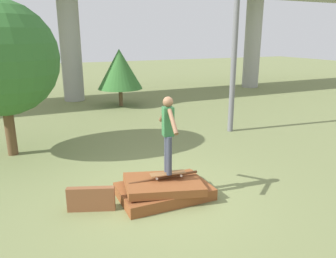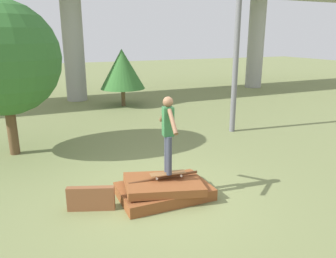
{
  "view_description": "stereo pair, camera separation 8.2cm",
  "coord_description": "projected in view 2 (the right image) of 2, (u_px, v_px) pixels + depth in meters",
  "views": [
    {
      "loc": [
        -2.66,
        -6.11,
        3.47
      ],
      "look_at": [
        0.07,
        -0.05,
        1.58
      ],
      "focal_mm": 35.0,
      "sensor_mm": 36.0,
      "label": 1
    },
    {
      "loc": [
        -2.58,
        -6.14,
        3.47
      ],
      "look_at": [
        0.07,
        -0.05,
        1.58
      ],
      "focal_mm": 35.0,
      "sensor_mm": 36.0,
      "label": 2
    }
  ],
  "objects": [
    {
      "name": "scrap_pile",
      "position": [
        164.0,
        189.0,
        7.28
      ],
      "size": [
        1.99,
        1.42,
        0.49
      ],
      "color": "brown",
      "rests_on": "ground_plane"
    },
    {
      "name": "tree_behind_left",
      "position": [
        122.0,
        69.0,
        16.41
      ],
      "size": [
        2.25,
        2.25,
        2.87
      ],
      "color": "brown",
      "rests_on": "ground_plane"
    },
    {
      "name": "tree_behind_right",
      "position": [
        3.0,
        59.0,
        9.24
      ],
      "size": [
        3.24,
        3.24,
        4.49
      ],
      "color": "brown",
      "rests_on": "ground_plane"
    },
    {
      "name": "skater",
      "position": [
        168.0,
        130.0,
        6.92
      ],
      "size": [
        0.25,
        1.2,
        1.7
      ],
      "color": "#383D4C",
      "rests_on": "skateboard"
    },
    {
      "name": "scrap_plank_loose",
      "position": [
        91.0,
        199.0,
        6.72
      ],
      "size": [
        0.95,
        0.47,
        0.51
      ],
      "color": "brown",
      "rests_on": "ground_plane"
    },
    {
      "name": "skateboard",
      "position": [
        168.0,
        174.0,
        7.19
      ],
      "size": [
        0.81,
        0.31,
        0.09
      ],
      "color": "brown",
      "rests_on": "scrap_pile"
    },
    {
      "name": "utility_pole",
      "position": [
        239.0,
        2.0,
        11.14
      ],
      "size": [
        1.3,
        0.2,
        8.93
      ],
      "color": "slate",
      "rests_on": "ground_plane"
    },
    {
      "name": "ground_plane",
      "position": [
        164.0,
        196.0,
        7.36
      ],
      "size": [
        80.0,
        80.0,
        0.0
      ],
      "primitive_type": "plane",
      "color": "olive"
    }
  ]
}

